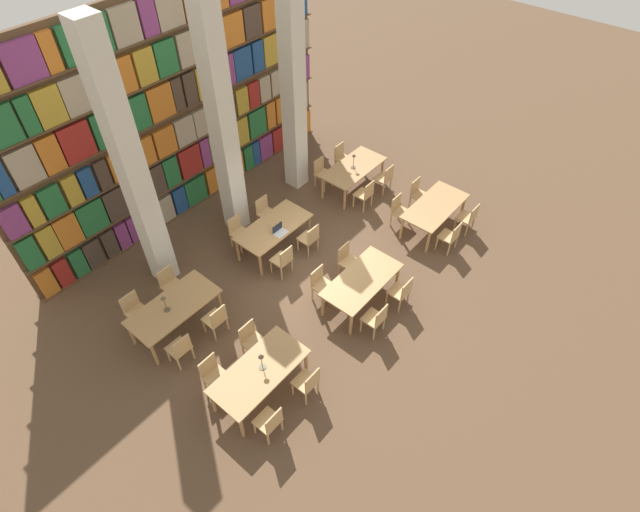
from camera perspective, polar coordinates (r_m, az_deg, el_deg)
ground_plane at (r=11.98m, az=-0.46°, el=-1.93°), size 40.00×40.00×0.00m
bookshelf_bank at (r=12.88m, az=-15.74°, el=15.54°), size 9.37×0.35×5.50m
pillar_left at (r=10.58m, az=-20.64°, el=8.96°), size 0.47×0.47×6.00m
pillar_center at (r=11.62m, az=-11.16°, el=14.65°), size 0.47×0.47×6.00m
pillar_right at (r=13.00m, az=-3.11°, el=18.98°), size 0.47×0.47×6.00m
reading_table_0 at (r=9.65m, az=-6.94°, el=-13.09°), size 1.91×0.93×0.74m
chair_0 at (r=9.38m, az=-5.75°, el=-18.34°), size 0.42×0.40×0.86m
chair_1 at (r=10.01m, az=-12.09°, el=-13.04°), size 0.42×0.40×0.86m
chair_2 at (r=9.71m, az=-1.41°, el=-14.23°), size 0.42×0.40×0.86m
chair_3 at (r=10.31m, az=-7.80°, el=-9.44°), size 0.42×0.40×0.86m
desk_lamp_0 at (r=9.38m, az=-6.73°, el=-11.61°), size 0.14×0.14×0.42m
reading_table_1 at (r=10.96m, az=4.81°, el=-2.90°), size 1.91×0.93×0.74m
chair_4 at (r=10.59m, az=6.40°, el=-7.11°), size 0.42×0.40×0.86m
chair_5 at (r=11.14m, az=0.12°, el=-3.18°), size 0.42×0.40×0.86m
chair_6 at (r=11.13m, az=9.27°, el=-4.04°), size 0.42×0.40×0.86m
chair_7 at (r=11.65m, az=3.14°, el=-0.45°), size 0.42×0.40×0.86m
reading_table_2 at (r=13.02m, az=13.01°, el=5.39°), size 1.91×0.93×0.74m
chair_8 at (r=12.61m, az=14.70°, el=2.21°), size 0.42×0.40×0.86m
chair_9 at (r=13.07m, az=9.04°, el=5.18°), size 0.42×0.40×0.86m
chair_10 at (r=13.25m, az=16.60°, el=4.25°), size 0.42×0.40×0.86m
chair_11 at (r=13.69m, az=11.13°, el=7.03°), size 0.42×0.40×0.86m
reading_table_3 at (r=10.89m, az=-16.36°, el=-5.75°), size 1.91×0.93×0.74m
chair_12 at (r=10.48m, az=-15.70°, el=-10.12°), size 0.42×0.40×0.86m
chair_13 at (r=11.37m, az=-20.39°, el=-5.79°), size 0.42×0.40×0.86m
chair_14 at (r=10.75m, az=-11.80°, el=-7.05°), size 0.42×0.40×0.86m
chair_15 at (r=11.62m, az=-16.69°, el=-3.08°), size 0.42×0.40×0.86m
desk_lamp_1 at (r=10.58m, az=-17.39°, el=-4.93°), size 0.14×0.14×0.43m
reading_table_4 at (r=12.16m, az=-5.33°, el=3.14°), size 1.91×0.93×0.74m
chair_16 at (r=11.67m, az=-4.25°, el=-0.41°), size 0.42×0.40×0.86m
chair_17 at (r=12.48m, az=-9.30°, el=2.80°), size 0.42×0.40×0.86m
chair_18 at (r=12.15m, az=-1.19°, el=2.08°), size 0.42×0.40×0.86m
chair_19 at (r=12.94m, az=-6.24°, el=5.04°), size 0.42×0.40×0.86m
laptop at (r=11.90m, az=-4.62°, el=2.84°), size 0.32×0.22×0.21m
reading_table_5 at (r=14.01m, az=3.86°, el=9.87°), size 1.91×0.93×0.74m
chair_20 at (r=13.48m, az=5.18°, el=7.10°), size 0.42×0.40×0.86m
chair_21 at (r=14.20m, az=0.24°, el=9.58°), size 0.42×0.40×0.86m
chair_22 at (r=14.10m, az=7.41°, el=8.86°), size 0.42×0.40×0.86m
chair_23 at (r=14.78m, az=2.56°, el=11.18°), size 0.42×0.40×0.86m
desk_lamp_2 at (r=13.75m, az=3.88°, el=11.04°), size 0.14×0.14×0.44m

